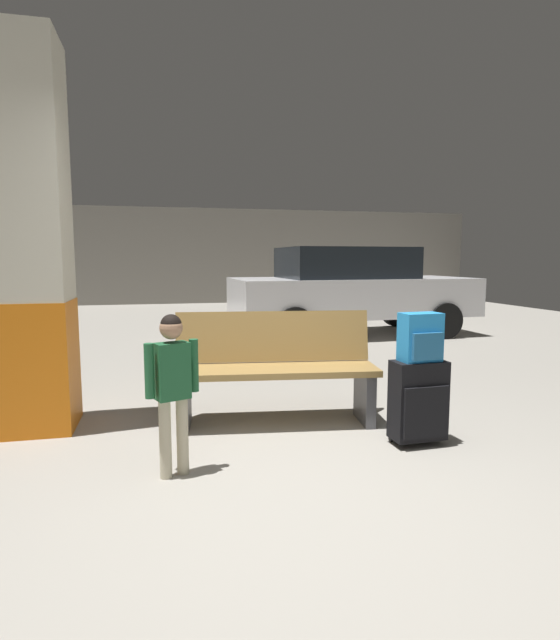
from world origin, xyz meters
The scene contains 8 objects.
ground_plane centered at (0.00, 4.00, -0.05)m, with size 18.00×18.00×0.10m, color gray.
garage_back_wall centered at (0.00, 12.86, 1.40)m, with size 18.00×0.12×2.80m, color gray.
structural_pillar centered at (-1.71, 1.71, 1.46)m, with size 0.57×0.57×2.93m.
bench centered at (0.13, 1.44, 0.44)m, with size 1.65×0.72×0.89m.
suitcase centered at (1.01, 0.71, 0.32)m, with size 0.39×0.25×0.60m.
backpack_bright centered at (1.01, 0.71, 0.77)m, with size 0.29×0.21×0.34m.
child centered at (-0.70, 0.57, 0.61)m, with size 0.32×0.19×0.99m.
parked_car_near centered at (2.43, 5.79, 0.81)m, with size 4.17×1.93×1.51m.
Camera 1 is at (-0.75, -2.48, 1.32)m, focal length 28.58 mm.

